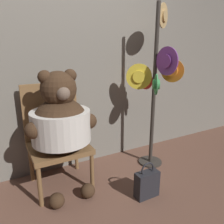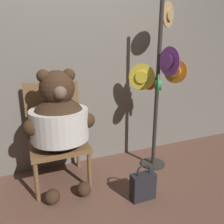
# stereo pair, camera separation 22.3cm
# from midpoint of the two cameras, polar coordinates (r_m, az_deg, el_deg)

# --- Properties ---
(ground_plane) EXTENTS (14.00, 14.00, 0.00)m
(ground_plane) POSITION_cam_midpoint_polar(r_m,az_deg,el_deg) (2.20, -8.99, -21.73)
(ground_plane) COLOR brown
(wall_back) EXTENTS (8.00, 0.10, 2.52)m
(wall_back) POSITION_cam_midpoint_polar(r_m,az_deg,el_deg) (2.46, -16.45, 13.61)
(wall_back) COLOR slate
(wall_back) RESTS_ON ground_plane
(chair) EXTENTS (0.55, 0.51, 1.02)m
(chair) POSITION_cam_midpoint_polar(r_m,az_deg,el_deg) (2.29, -17.24, -5.60)
(chair) COLOR brown
(chair) RESTS_ON ground_plane
(teddy_bear) EXTENTS (0.65, 0.58, 1.17)m
(teddy_bear) POSITION_cam_midpoint_polar(r_m,az_deg,el_deg) (2.07, -16.22, -2.71)
(teddy_bear) COLOR #3D2819
(teddy_bear) RESTS_ON ground_plane
(hat_display_rack) EXTENTS (0.51, 0.53, 1.81)m
(hat_display_rack) POSITION_cam_midpoint_polar(r_m,az_deg,el_deg) (2.44, 8.79, 7.76)
(hat_display_rack) COLOR #332D28
(hat_display_rack) RESTS_ON ground_plane
(handbag_on_ground) EXTENTS (0.23, 0.10, 0.35)m
(handbag_on_ground) POSITION_cam_midpoint_polar(r_m,az_deg,el_deg) (2.14, 6.03, -18.20)
(handbag_on_ground) COLOR #232328
(handbag_on_ground) RESTS_ON ground_plane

